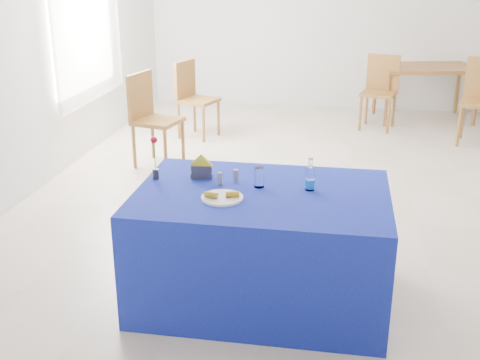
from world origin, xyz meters
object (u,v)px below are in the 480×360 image
blue_table (261,246)px  water_bottle (310,179)px  plate (222,198)px  chair_win_b (192,94)px  oak_table (426,72)px  chair_win_a (150,113)px  chair_bg_left (380,87)px

blue_table → water_bottle: size_ratio=7.44×
plate → blue_table: plate is taller
chair_win_b → oak_table: bearing=-47.0°
oak_table → chair_win_a: size_ratio=1.38×
chair_win_a → chair_win_b: size_ratio=1.06×
blue_table → oak_table: blue_table is taller
chair_bg_left → chair_win_b: (-2.35, -0.83, -0.00)m
chair_win_a → chair_win_b: 1.19m
blue_table → chair_bg_left: chair_bg_left is taller
chair_win_b → blue_table: bearing=-140.9°
chair_win_a → plate: bearing=-140.2°
blue_table → chair_win_b: (-1.38, 3.72, 0.17)m
water_bottle → chair_win_b: bearing=114.8°
water_bottle → oak_table: (1.30, 4.98, -0.15)m
water_bottle → chair_bg_left: size_ratio=0.23×
plate → oak_table: 5.54m
plate → chair_win_b: bearing=106.6°
blue_table → chair_bg_left: bearing=78.1°
blue_table → water_bottle: water_bottle is taller
blue_table → chair_bg_left: size_ratio=1.67×
water_bottle → chair_bg_left: 4.52m
blue_table → chair_win_a: bearing=121.5°
chair_bg_left → blue_table: bearing=-87.9°
chair_bg_left → chair_win_b: 2.49m
oak_table → blue_table: bearing=-107.5°
chair_win_b → chair_bg_left: bearing=-51.7°
plate → chair_win_a: (-1.33, 2.71, -0.19)m
oak_table → chair_win_b: bearing=-155.7°
water_bottle → chair_bg_left: bearing=81.5°
water_bottle → oak_table: water_bottle is taller
water_bottle → oak_table: 5.15m
plate → water_bottle: 0.58m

